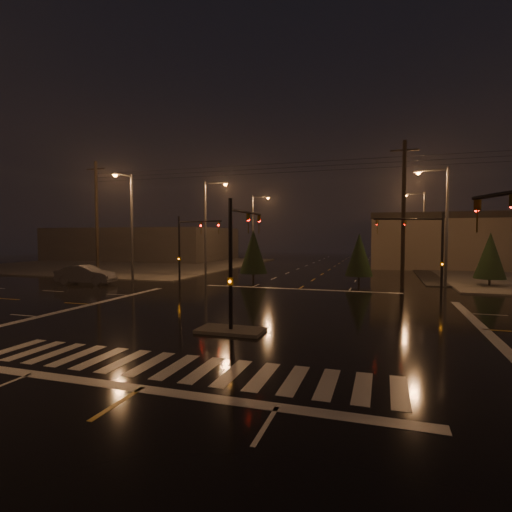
% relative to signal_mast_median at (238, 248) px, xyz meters
% --- Properties ---
extents(ground, '(140.00, 140.00, 0.00)m').
position_rel_signal_mast_median_xyz_m(ground, '(-0.00, 3.07, -3.75)').
color(ground, black).
rests_on(ground, ground).
extents(sidewalk_nw, '(36.00, 36.00, 0.12)m').
position_rel_signal_mast_median_xyz_m(sidewalk_nw, '(-30.00, 33.07, -3.69)').
color(sidewalk_nw, '#4B4843').
rests_on(sidewalk_nw, ground).
extents(median_island, '(3.00, 1.60, 0.15)m').
position_rel_signal_mast_median_xyz_m(median_island, '(-0.00, -0.93, -3.68)').
color(median_island, '#4B4843').
rests_on(median_island, ground).
extents(crosswalk, '(15.00, 2.60, 0.01)m').
position_rel_signal_mast_median_xyz_m(crosswalk, '(-0.00, -5.93, -3.75)').
color(crosswalk, beige).
rests_on(crosswalk, ground).
extents(stop_bar_near, '(16.00, 0.50, 0.01)m').
position_rel_signal_mast_median_xyz_m(stop_bar_near, '(-0.00, -7.93, -3.75)').
color(stop_bar_near, beige).
rests_on(stop_bar_near, ground).
extents(stop_bar_far, '(16.00, 0.50, 0.01)m').
position_rel_signal_mast_median_xyz_m(stop_bar_far, '(-0.00, 14.07, -3.75)').
color(stop_bar_far, beige).
rests_on(stop_bar_far, ground).
extents(commercial_block, '(30.00, 18.00, 5.60)m').
position_rel_signal_mast_median_xyz_m(commercial_block, '(-35.00, 45.07, -0.95)').
color(commercial_block, '#3C3735').
rests_on(commercial_block, ground).
extents(signal_mast_median, '(0.25, 4.59, 6.00)m').
position_rel_signal_mast_median_xyz_m(signal_mast_median, '(0.00, 0.00, 0.00)').
color(signal_mast_median, black).
rests_on(signal_mast_median, ground).
extents(signal_mast_ne, '(4.84, 1.86, 6.00)m').
position_rel_signal_mast_median_xyz_m(signal_mast_ne, '(9.50, 13.21, 0.04)').
color(signal_mast_ne, black).
rests_on(signal_mast_ne, ground).
extents(signal_mast_nw, '(4.84, 1.86, 6.00)m').
position_rel_signal_mast_median_xyz_m(signal_mast_nw, '(-9.50, 13.21, 0.04)').
color(signal_mast_nw, black).
rests_on(signal_mast_nw, ground).
extents(streetlight_1, '(2.77, 0.32, 10.00)m').
position_rel_signal_mast_median_xyz_m(streetlight_1, '(-11.18, 21.07, 2.05)').
color(streetlight_1, '#38383A').
rests_on(streetlight_1, ground).
extents(streetlight_2, '(2.77, 0.32, 10.00)m').
position_rel_signal_mast_median_xyz_m(streetlight_2, '(-11.18, 37.07, 2.05)').
color(streetlight_2, '#38383A').
rests_on(streetlight_2, ground).
extents(streetlight_3, '(2.77, 0.32, 10.00)m').
position_rel_signal_mast_median_xyz_m(streetlight_3, '(11.18, 19.07, 2.05)').
color(streetlight_3, '#38383A').
rests_on(streetlight_3, ground).
extents(streetlight_4, '(2.77, 0.32, 10.00)m').
position_rel_signal_mast_median_xyz_m(streetlight_4, '(11.18, 39.07, 2.05)').
color(streetlight_4, '#38383A').
rests_on(streetlight_4, ground).
extents(streetlight_5, '(0.32, 2.77, 10.00)m').
position_rel_signal_mast_median_xyz_m(streetlight_5, '(-16.00, 14.26, 2.05)').
color(streetlight_5, '#38383A').
rests_on(streetlight_5, ground).
extents(utility_pole_0, '(2.20, 0.32, 12.00)m').
position_rel_signal_mast_median_xyz_m(utility_pole_0, '(-22.00, 17.07, 2.38)').
color(utility_pole_0, black).
rests_on(utility_pole_0, ground).
extents(utility_pole_1, '(2.20, 0.32, 12.00)m').
position_rel_signal_mast_median_xyz_m(utility_pole_1, '(8.00, 17.07, 2.38)').
color(utility_pole_1, black).
rests_on(utility_pole_1, ground).
extents(conifer_0, '(2.52, 2.52, 4.63)m').
position_rel_signal_mast_median_xyz_m(conifer_0, '(15.07, 20.43, -1.09)').
color(conifer_0, black).
rests_on(conifer_0, ground).
extents(conifer_3, '(2.68, 2.68, 4.88)m').
position_rel_signal_mast_median_xyz_m(conifer_3, '(-5.42, 18.87, -0.96)').
color(conifer_3, black).
rests_on(conifer_3, ground).
extents(conifer_4, '(2.46, 2.46, 4.55)m').
position_rel_signal_mast_median_xyz_m(conifer_4, '(4.43, 19.28, -1.13)').
color(conifer_4, black).
rests_on(conifer_4, ground).
extents(car_crossing, '(5.37, 2.60, 1.70)m').
position_rel_signal_mast_median_xyz_m(car_crossing, '(-18.72, 11.51, -2.90)').
color(car_crossing, '#57595F').
rests_on(car_crossing, ground).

